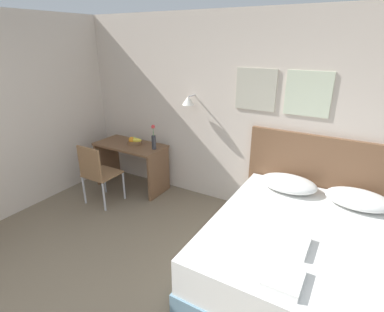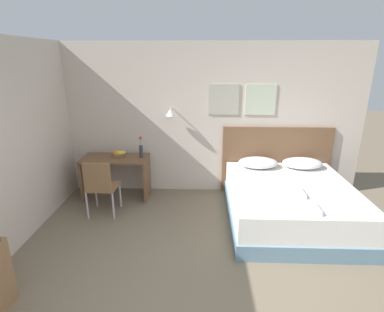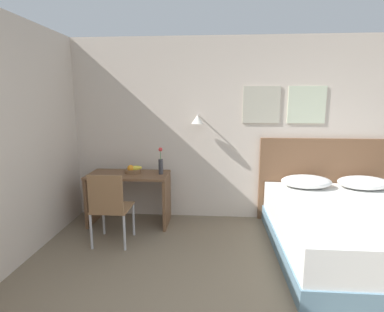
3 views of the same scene
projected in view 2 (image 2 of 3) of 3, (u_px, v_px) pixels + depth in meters
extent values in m
cube|color=beige|center=(203.00, 120.00, 5.29)|extent=(5.59, 0.06, 2.65)
cube|color=#B7B29E|center=(223.00, 99.00, 5.13)|extent=(0.52, 0.02, 0.52)
cube|color=beige|center=(260.00, 100.00, 5.10)|extent=(0.52, 0.02, 0.52)
cylinder|color=#B2B2B7|center=(171.00, 109.00, 5.14)|extent=(0.02, 0.16, 0.02)
cone|color=white|center=(170.00, 112.00, 5.07)|extent=(0.17, 0.17, 0.12)
cube|color=#66899E|center=(288.00, 214.00, 4.57)|extent=(1.82, 2.05, 0.22)
cube|color=white|center=(290.00, 197.00, 4.48)|extent=(1.78, 2.00, 0.37)
cube|color=brown|center=(275.00, 160.00, 5.41)|extent=(1.94, 0.06, 1.23)
ellipsoid|color=white|center=(258.00, 163.00, 5.12)|extent=(0.67, 0.44, 0.17)
ellipsoid|color=white|center=(302.00, 163.00, 5.10)|extent=(0.67, 0.44, 0.17)
cube|color=white|center=(292.00, 192.00, 4.13)|extent=(0.28, 0.33, 0.06)
cube|color=white|center=(306.00, 208.00, 3.70)|extent=(0.28, 0.33, 0.06)
cube|color=brown|center=(115.00, 158.00, 5.17)|extent=(1.13, 0.55, 0.03)
cube|color=brown|center=(86.00, 178.00, 5.31)|extent=(0.04, 0.51, 0.71)
cube|color=brown|center=(147.00, 179.00, 5.27)|extent=(0.04, 0.51, 0.71)
cube|color=#8E6642|center=(103.00, 187.00, 4.71)|extent=(0.45, 0.45, 0.02)
cube|color=#8E6642|center=(97.00, 178.00, 4.44)|extent=(0.41, 0.03, 0.46)
cylinder|color=#B7B7BC|center=(96.00, 194.00, 4.98)|extent=(0.03, 0.03, 0.44)
cylinder|color=#B7B7BC|center=(120.00, 195.00, 4.97)|extent=(0.03, 0.03, 0.44)
cylinder|color=#B7B7BC|center=(87.00, 206.00, 4.60)|extent=(0.03, 0.03, 0.44)
cylinder|color=#B7B7BC|center=(113.00, 206.00, 4.58)|extent=(0.03, 0.03, 0.44)
cylinder|color=brown|center=(118.00, 155.00, 5.20)|extent=(0.22, 0.22, 0.05)
ellipsoid|color=yellow|center=(120.00, 153.00, 5.17)|extent=(0.20, 0.14, 0.07)
sphere|color=#B2C156|center=(116.00, 152.00, 5.21)|extent=(0.07, 0.07, 0.07)
sphere|color=orange|center=(116.00, 153.00, 5.14)|extent=(0.09, 0.09, 0.09)
cylinder|color=#333338|center=(141.00, 152.00, 5.13)|extent=(0.07, 0.07, 0.21)
cylinder|color=#3D7538|center=(140.00, 142.00, 5.08)|extent=(0.01, 0.01, 0.14)
sphere|color=#DB3838|center=(140.00, 138.00, 5.05)|extent=(0.06, 0.06, 0.06)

